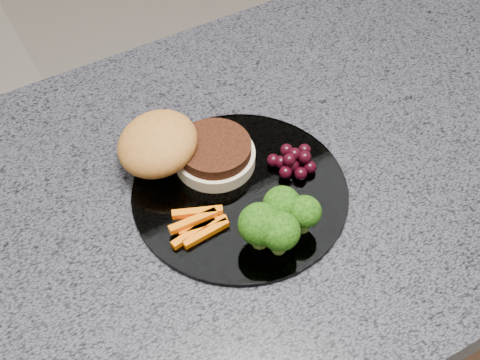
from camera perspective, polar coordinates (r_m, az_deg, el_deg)
name	(u,v)px	position (r m, az deg, el deg)	size (l,w,h in m)	color
island_cabinet	(244,350)	(1.22, 0.35, -14.33)	(1.20, 0.60, 0.86)	brown
countertop	(246,191)	(0.83, 0.50, -0.97)	(1.20, 0.60, 0.04)	#484851
plate	(240,192)	(0.80, 0.00, -1.05)	(0.26, 0.26, 0.01)	white
burger	(178,150)	(0.81, -5.31, 2.58)	(0.19, 0.16, 0.05)	beige
carrot_sticks	(198,224)	(0.76, -3.59, -3.77)	(0.07, 0.05, 0.02)	#FF6D04
broccoli	(278,220)	(0.73, 3.23, -3.43)	(0.10, 0.07, 0.06)	olive
grape_bunch	(294,160)	(0.82, 4.60, 1.68)	(0.06, 0.05, 0.03)	black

